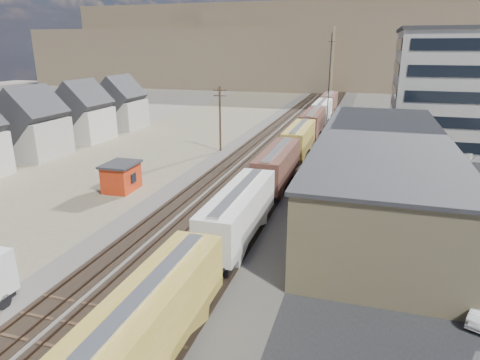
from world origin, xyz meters
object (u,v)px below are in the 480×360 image
(freight_train, at_px, (290,150))
(parked_car_blue, at_px, (441,138))
(utility_pole_north, at_px, (220,118))
(maintenance_shed, at_px, (121,177))

(freight_train, bearing_deg, parked_car_blue, 48.46)
(freight_train, distance_m, utility_pole_north, 14.69)
(freight_train, distance_m, maintenance_shed, 21.65)
(freight_train, distance_m, parked_car_blue, 32.68)
(utility_pole_north, relative_size, parked_car_blue, 1.72)
(freight_train, height_order, maintenance_shed, freight_train)
(utility_pole_north, distance_m, maintenance_shed, 22.05)
(utility_pole_north, bearing_deg, parked_car_blue, 26.31)
(maintenance_shed, height_order, parked_car_blue, maintenance_shed)
(freight_train, xyz_separation_m, parked_car_blue, (21.63, 24.42, -1.98))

